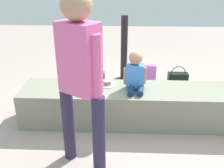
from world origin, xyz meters
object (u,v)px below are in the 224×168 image
(party_cup_red, at_px, (187,97))
(handbag_brown_canvas, at_px, (95,77))
(handbag_black_leather, at_px, (178,80))
(child_seated, at_px, (135,73))
(gift_bag, at_px, (148,75))
(adult_standing, at_px, (80,70))
(water_bottle_near_gift, at_px, (76,85))
(cake_plate, at_px, (107,84))

(party_cup_red, height_order, handbag_brown_canvas, handbag_brown_canvas)
(party_cup_red, bearing_deg, handbag_black_leather, 98.58)
(child_seated, height_order, gift_bag, child_seated)
(party_cup_red, bearing_deg, adult_standing, -133.05)
(handbag_black_leather, xyz_separation_m, handbag_brown_canvas, (-1.38, 0.13, -0.03))
(adult_standing, height_order, water_bottle_near_gift, adult_standing)
(cake_plate, bearing_deg, child_seated, -17.67)
(adult_standing, distance_m, gift_bag, 2.35)
(party_cup_red, bearing_deg, cake_plate, -156.89)
(water_bottle_near_gift, bearing_deg, cake_plate, -54.66)
(cake_plate, xyz_separation_m, party_cup_red, (1.17, 0.50, -0.42))
(adult_standing, xyz_separation_m, water_bottle_near_gift, (-0.37, 1.72, -0.93))
(water_bottle_near_gift, height_order, handbag_black_leather, handbag_black_leather)
(child_seated, distance_m, handbag_black_leather, 1.41)
(cake_plate, xyz_separation_m, handbag_brown_canvas, (-0.28, 1.08, -0.36))
(handbag_brown_canvas, bearing_deg, party_cup_red, -21.94)
(child_seated, xyz_separation_m, adult_standing, (-0.52, -0.83, 0.35))
(handbag_black_leather, bearing_deg, cake_plate, -139.14)
(child_seated, height_order, adult_standing, adult_standing)
(gift_bag, xyz_separation_m, handbag_black_leather, (0.47, -0.14, -0.03))
(water_bottle_near_gift, bearing_deg, handbag_brown_canvas, 48.27)
(handbag_brown_canvas, bearing_deg, cake_plate, -75.67)
(adult_standing, distance_m, party_cup_red, 2.20)
(party_cup_red, height_order, handbag_black_leather, handbag_black_leather)
(cake_plate, bearing_deg, gift_bag, 59.88)
(child_seated, bearing_deg, handbag_black_leather, 54.62)
(adult_standing, bearing_deg, cake_plate, 79.40)
(gift_bag, distance_m, handbag_brown_canvas, 0.91)
(gift_bag, relative_size, party_cup_red, 3.46)
(gift_bag, xyz_separation_m, party_cup_red, (0.54, -0.59, -0.11))
(cake_plate, height_order, party_cup_red, cake_plate)
(gift_bag, xyz_separation_m, handbag_brown_canvas, (-0.91, -0.01, -0.06))
(water_bottle_near_gift, bearing_deg, handbag_black_leather, 6.14)
(gift_bag, xyz_separation_m, water_bottle_near_gift, (-1.18, -0.31, -0.08))
(child_seated, xyz_separation_m, water_bottle_near_gift, (-0.90, 0.89, -0.58))
(handbag_brown_canvas, bearing_deg, gift_bag, 0.52)
(gift_bag, bearing_deg, handbag_brown_canvas, -179.48)
(adult_standing, height_order, handbag_black_leather, adult_standing)
(child_seated, bearing_deg, cake_plate, 162.33)
(adult_standing, xyz_separation_m, cake_plate, (0.18, 0.94, -0.55))
(child_seated, xyz_separation_m, gift_bag, (0.29, 1.20, -0.50))
(cake_plate, height_order, gift_bag, cake_plate)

